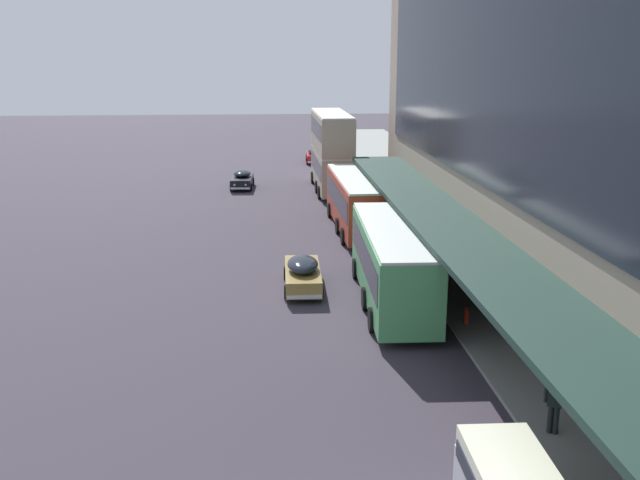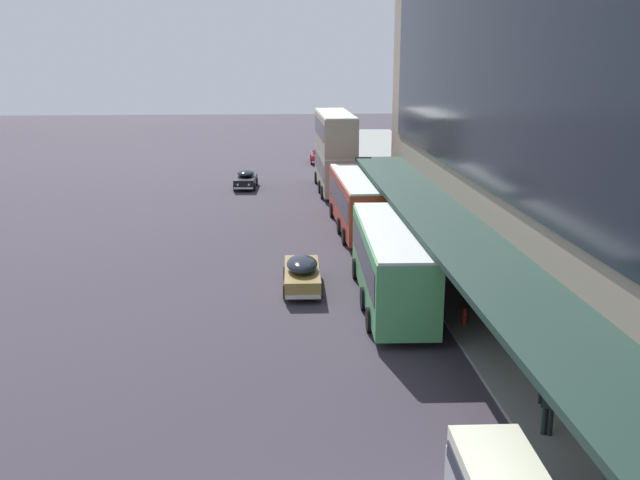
{
  "view_description": "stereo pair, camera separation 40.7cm",
  "coord_description": "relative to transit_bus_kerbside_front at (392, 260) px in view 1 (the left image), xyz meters",
  "views": [
    {
      "loc": [
        -1.3,
        -12.99,
        10.64
      ],
      "look_at": [
        1.37,
        21.06,
        1.73
      ],
      "focal_mm": 40.0,
      "sensor_mm": 36.0,
      "label": 1
    },
    {
      "loc": [
        -0.89,
        -13.02,
        10.64
      ],
      "look_at": [
        1.37,
        21.06,
        1.73
      ],
      "focal_mm": 40.0,
      "sensor_mm": 36.0,
      "label": 2
    }
  ],
  "objects": [
    {
      "name": "transit_bus_kerbside_front",
      "position": [
        0.0,
        0.0,
        0.0
      ],
      "size": [
        2.99,
        10.85,
        3.43
      ],
      "color": "#4B9D5E",
      "rests_on": "ground"
    },
    {
      "name": "transit_bus_kerbside_rear",
      "position": [
        -0.13,
        26.85,
        1.39
      ],
      "size": [
        2.8,
        10.61,
        6.22
      ],
      "color": "tan",
      "rests_on": "ground"
    },
    {
      "name": "sedan_second_mid",
      "position": [
        -7.32,
        28.57,
        -1.23
      ],
      "size": [
        1.93,
        4.33,
        1.46
      ],
      "color": "black",
      "rests_on": "ground"
    },
    {
      "name": "sedan_second_near",
      "position": [
        -0.37,
        42.37,
        -1.23
      ],
      "size": [
        1.89,
        4.6,
        1.46
      ],
      "color": "#A8151F",
      "rests_on": "ground"
    },
    {
      "name": "fire_hydrant",
      "position": [
        2.5,
        -3.12,
        -1.46
      ],
      "size": [
        0.2,
        0.4,
        0.7
      ],
      "color": "red",
      "rests_on": "sidewalk_kerb"
    },
    {
      "name": "transit_bus_kerbside_far",
      "position": [
        0.19,
        13.51,
        -0.04
      ],
      "size": [
        2.94,
        11.13,
        3.36
      ],
      "color": "#AA3421",
      "rests_on": "ground"
    },
    {
      "name": "sedan_trailing_mid",
      "position": [
        -3.79,
        2.26,
        -1.19
      ],
      "size": [
        1.84,
        4.83,
        1.56
      ],
      "color": "olive",
      "rests_on": "ground"
    },
    {
      "name": "pedestrian_at_kerb",
      "position": [
        2.59,
        -11.71,
        -0.78
      ],
      "size": [
        0.56,
        0.39,
        1.86
      ],
      "color": "black",
      "rests_on": "sidewalk_kerb"
    }
  ]
}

